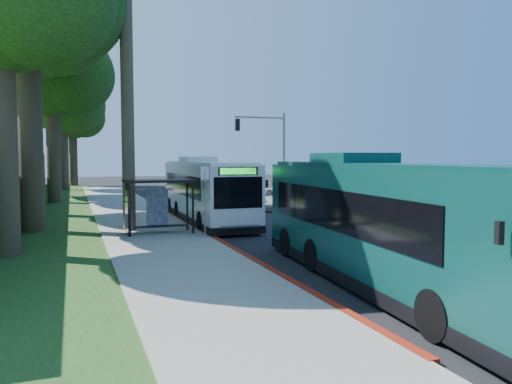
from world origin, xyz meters
name	(u,v)px	position (x,y,z in m)	size (l,w,h in m)	color
ground	(276,221)	(0.00, 0.00, 0.00)	(140.00, 140.00, 0.00)	black
sidewalk	(144,226)	(-7.30, 0.00, 0.06)	(4.50, 70.00, 0.12)	gray
red_curb	(208,235)	(-5.00, -4.00, 0.07)	(0.25, 30.00, 0.13)	maroon
grass_verge	(30,220)	(-13.00, 5.00, 0.03)	(8.00, 70.00, 0.06)	#234719
bus_shelter	(153,196)	(-7.26, -2.86, 1.81)	(3.20, 1.51, 2.55)	black
stop_sign_pole	(205,192)	(-5.40, -5.00, 2.08)	(0.35, 0.06, 3.17)	gray
traffic_signal_pole	(272,146)	(3.78, 10.00, 4.42)	(4.10, 0.30, 7.00)	gray
tree_1	(20,5)	(-13.37, 7.98, 12.73)	(10.50, 10.00, 18.26)	#382B1E
tree_2	(53,67)	(-11.89, 15.98, 10.48)	(8.82, 8.40, 15.12)	#382B1E
tree_3	(32,64)	(-13.88, 23.98, 11.98)	(10.08, 9.60, 17.28)	#382B1E
tree_4	(63,100)	(-11.40, 31.98, 9.73)	(8.40, 8.00, 14.14)	#382B1E
tree_5	(73,113)	(-10.41, 39.99, 8.96)	(7.35, 7.00, 12.86)	#382B1E
white_bus	(205,190)	(-3.73, 1.36, 1.76)	(2.77, 12.15, 3.61)	silver
teal_bus	(383,221)	(-2.64, -14.05, 1.81)	(3.65, 12.62, 3.71)	#0A3834
pickup	(271,199)	(1.97, 5.62, 0.73)	(2.44, 5.28, 1.47)	silver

